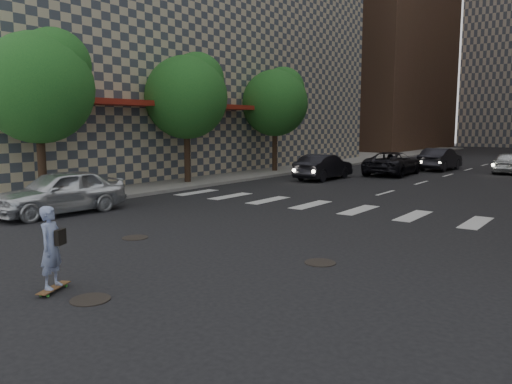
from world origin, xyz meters
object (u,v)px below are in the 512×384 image
(tree_a, at_px, (41,83))
(traffic_car_a, at_px, (324,167))
(traffic_car_d, at_px, (511,163))
(traffic_car_c, at_px, (393,163))
(silver_sedan, at_px, (60,192))
(tree_c, at_px, (277,100))
(skateboarder, at_px, (52,247))
(tree_b, at_px, (189,94))
(traffic_car_e, at_px, (440,159))

(tree_a, height_order, traffic_car_a, tree_a)
(traffic_car_a, bearing_deg, traffic_car_d, -127.19)
(traffic_car_c, bearing_deg, silver_sedan, 75.78)
(tree_c, height_order, skateboarder, tree_c)
(traffic_car_a, distance_m, traffic_car_c, 5.35)
(tree_c, distance_m, traffic_car_d, 15.45)
(tree_b, distance_m, traffic_car_a, 8.58)
(tree_b, relative_size, traffic_car_c, 1.29)
(tree_c, xyz_separation_m, traffic_car_c, (6.60, 3.09, -3.93))
(traffic_car_d, relative_size, traffic_car_e, 0.89)
(skateboarder, relative_size, traffic_car_d, 0.40)
(traffic_car_c, bearing_deg, traffic_car_d, -139.13)
(traffic_car_c, bearing_deg, tree_c, 22.52)
(tree_c, xyz_separation_m, silver_sedan, (2.45, -17.01, -3.88))
(traffic_car_e, bearing_deg, tree_a, 74.14)
(traffic_car_c, height_order, traffic_car_e, traffic_car_e)
(tree_b, height_order, traffic_car_c, tree_b)
(tree_c, height_order, silver_sedan, tree_c)
(traffic_car_d, bearing_deg, skateboarder, 87.28)
(tree_b, relative_size, skateboarder, 4.10)
(skateboarder, distance_m, traffic_car_e, 29.95)
(tree_a, bearing_deg, tree_b, 90.00)
(tree_b, distance_m, traffic_car_d, 20.94)
(tree_a, bearing_deg, traffic_car_a, 72.65)
(traffic_car_c, bearing_deg, traffic_car_e, -108.20)
(tree_b, bearing_deg, traffic_car_c, 59.25)
(tree_a, relative_size, traffic_car_d, 1.63)
(tree_b, xyz_separation_m, skateboarder, (9.73, -13.76, -3.80))
(tree_c, bearing_deg, traffic_car_d, 34.61)
(skateboarder, distance_m, silver_sedan, 8.69)
(traffic_car_d, xyz_separation_m, traffic_car_e, (-4.28, -0.35, 0.06))
(silver_sedan, relative_size, traffic_car_a, 1.04)
(tree_a, bearing_deg, traffic_car_c, 70.93)
(tree_b, xyz_separation_m, traffic_car_a, (4.44, 6.20, -3.93))
(traffic_car_d, bearing_deg, traffic_car_e, 6.73)
(tree_a, distance_m, tree_b, 8.00)
(tree_b, xyz_separation_m, traffic_car_e, (8.01, 16.14, -3.89))
(tree_b, distance_m, traffic_car_c, 13.49)
(skateboarder, height_order, traffic_car_c, skateboarder)
(tree_a, bearing_deg, skateboarder, -30.63)
(skateboarder, bearing_deg, traffic_car_d, 60.21)
(tree_b, xyz_separation_m, traffic_car_d, (12.29, 16.48, -3.96))
(silver_sedan, bearing_deg, skateboarder, -29.52)
(skateboarder, xyz_separation_m, traffic_car_c, (-3.14, 24.85, -0.13))
(tree_a, distance_m, traffic_car_a, 15.39)
(traffic_car_c, distance_m, traffic_car_d, 7.84)
(tree_c, relative_size, traffic_car_a, 1.52)
(traffic_car_a, relative_size, traffic_car_d, 1.07)
(silver_sedan, distance_m, traffic_car_a, 15.34)
(tree_c, distance_m, silver_sedan, 17.62)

